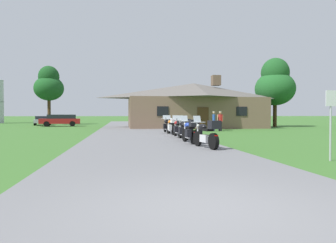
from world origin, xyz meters
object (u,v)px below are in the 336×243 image
Objects in this scene: motorcycle_orange_fifth_in_row at (172,126)px; motorcycle_black_farthest_in_row at (167,125)px; metal_signpost_roadside at (331,116)px; bystander_blue_shirt_by_tree at (214,120)px; parked_silver_sedan_far_left at (42,120)px; motorcycle_red_fourth_in_row at (179,128)px; motorcycle_blue_second_in_row at (191,132)px; bystander_red_shirt_beside_signpost at (220,120)px; tree_right_of_lodge at (275,84)px; bystander_tan_shirt_near_lodge at (220,120)px; motorcycle_black_third_in_row at (184,129)px; parked_red_suv_far_left at (61,120)px; tree_left_far at (49,85)px; motorcycle_black_nearest_to_camera at (207,134)px.

motorcycle_orange_fifth_in_row is 1.00× the size of motorcycle_black_farthest_in_row.
motorcycle_orange_fifth_in_row is 0.97× the size of metal_signpost_roadside.
bystander_blue_shirt_by_tree is (4.33, 2.60, 0.34)m from motorcycle_black_farthest_in_row.
bystander_blue_shirt_by_tree is 25.42m from parked_silver_sedan_far_left.
bystander_blue_shirt_by_tree reaches higher than parked_silver_sedan_far_left.
motorcycle_orange_fifth_in_row is (-0.02, 2.37, 0.00)m from motorcycle_red_fourth_in_row.
motorcycle_black_farthest_in_row is 1.24× the size of bystander_blue_shirt_by_tree.
motorcycle_blue_second_in_row is 6.49m from motorcycle_orange_fifth_in_row.
tree_right_of_lodge is (9.25, 8.36, 3.98)m from bystander_red_shirt_beside_signpost.
bystander_tan_shirt_near_lodge reaches higher than parked_silver_sedan_far_left.
bystander_red_shirt_beside_signpost is at bearing 59.77° from motorcycle_black_third_in_row.
motorcycle_black_farthest_in_row is 5.07m from bystander_blue_shirt_by_tree.
parked_red_suv_far_left is at bearing -151.50° from bystander_red_shirt_beside_signpost.
bystander_red_shirt_beside_signpost is (-0.32, -1.03, 0.00)m from bystander_tan_shirt_near_lodge.
tree_right_of_lodge reaches higher than metal_signpost_roadside.
bystander_blue_shirt_by_tree is (4.30, 7.01, 0.34)m from motorcycle_red_fourth_in_row.
motorcycle_blue_second_in_row and motorcycle_black_third_in_row have the same top height.
metal_signpost_roadside reaches higher than motorcycle_black_farthest_in_row.
motorcycle_red_fourth_in_row is 4.41m from motorcycle_black_farthest_in_row.
tree_left_far is (-13.47, 25.09, 4.94)m from motorcycle_orange_fifth_in_row.
tree_left_far is (-13.48, 27.46, 4.94)m from motorcycle_red_fourth_in_row.
metal_signpost_roadside is (2.91, -12.16, 0.74)m from motorcycle_orange_fifth_in_row.
motorcycle_orange_fifth_in_row is 26.37m from parked_silver_sedan_far_left.
motorcycle_black_nearest_to_camera is 4.42m from motorcycle_black_third_in_row.
motorcycle_red_fourth_in_row is at bearing 161.13° from bystander_blue_shirt_by_tree.
parked_silver_sedan_far_left is at bearing 115.89° from motorcycle_orange_fifth_in_row.
parked_silver_sedan_far_left is (-13.80, 24.86, 0.03)m from motorcycle_red_fourth_in_row.
motorcycle_orange_fifth_in_row is 0.46× the size of parked_silver_sedan_far_left.
motorcycle_black_third_in_row is at bearing 101.37° from bystander_tan_shirt_near_lodge.
bystander_red_shirt_beside_signpost is at bearing 58.77° from motorcycle_black_nearest_to_camera.
motorcycle_black_third_in_row is 0.25× the size of tree_left_far.
bystander_tan_shirt_near_lodge is at bearing -52.89° from parked_silver_sedan_far_left.
parked_silver_sedan_far_left is (-13.79, 22.48, 0.03)m from motorcycle_orange_fifth_in_row.
bystander_tan_shirt_near_lodge is at bearing 55.22° from motorcycle_red_fourth_in_row.
tree_right_of_lodge reaches higher than parked_red_suv_far_left.
bystander_tan_shirt_near_lodge is at bearing 32.93° from motorcycle_black_farthest_in_row.
motorcycle_blue_second_in_row is at bearing 170.73° from bystander_blue_shirt_by_tree.
motorcycle_blue_second_in_row is at bearing -164.05° from parked_red_suv_far_left.
bystander_tan_shirt_near_lodge is (5.26, 10.00, 0.34)m from motorcycle_black_third_in_row.
metal_signpost_roadside is 32.89m from parked_red_suv_far_left.
motorcycle_blue_second_in_row is 1.24× the size of bystander_tan_shirt_near_lodge.
parked_red_suv_far_left is at bearing 115.00° from motorcycle_orange_fifth_in_row.
metal_signpost_roadside is at bearing -66.80° from motorcycle_blue_second_in_row.
parked_silver_sedan_far_left is (-3.22, 4.64, -0.13)m from parked_red_suv_far_left.
motorcycle_red_fourth_in_row is at bearing -63.85° from tree_left_far.
motorcycle_blue_second_in_row is 12.32m from bystander_red_shirt_beside_signpost.
motorcycle_black_nearest_to_camera is at bearing -77.66° from parked_silver_sedan_far_left.
motorcycle_black_farthest_in_row is 0.25× the size of tree_left_far.
bystander_red_shirt_beside_signpost is 0.38× the size of parked_silver_sedan_far_left.
parked_silver_sedan_far_left is (-13.77, 20.45, 0.03)m from motorcycle_black_farthest_in_row.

